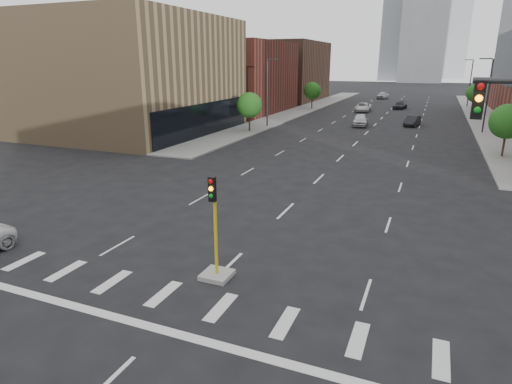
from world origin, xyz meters
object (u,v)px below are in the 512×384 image
Objects in this scene: median_traffic_signal at (216,256)px; car_near_left at (360,120)px; car_far_left at (363,107)px; car_distant at (383,95)px; car_mid_right at (413,121)px; car_deep_right at (400,105)px.

median_traffic_signal is 46.87m from car_near_left.
car_far_left is 29.91m from car_distant.
car_mid_right is (6.75, 2.91, -0.11)m from car_near_left.
car_near_left is (-1.76, 46.84, -0.14)m from median_traffic_signal.
car_distant is at bearing 88.28° from car_far_left.
car_far_left is at bearing -82.58° from car_distant.
median_traffic_signal is at bearing -80.03° from car_distant.
car_far_left is 1.10× the size of car_distant.
car_near_left is 48.57m from car_distant.
median_traffic_signal is at bearing -86.41° from car_mid_right.
car_mid_right is 0.87× the size of car_distant.
car_far_left is at bearing 92.44° from car_near_left.
median_traffic_signal reaches higher than car_deep_right.
car_near_left is at bearing -79.59° from car_distant.
car_near_left is at bearing -88.26° from car_deep_right.
car_deep_right is at bearing 48.44° from car_far_left.
car_far_left reaches higher than car_mid_right.
median_traffic_signal is 72.41m from car_deep_right.
car_distant is at bearing 92.61° from median_traffic_signal.
car_far_left reaches higher than car_deep_right.
car_distant reaches higher than car_far_left.
median_traffic_signal reaches higher than car_far_left.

